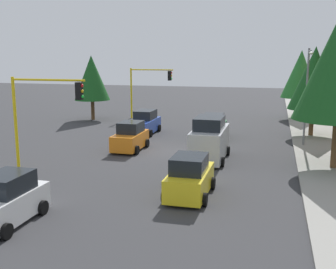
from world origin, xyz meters
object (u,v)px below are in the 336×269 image
Objects in this scene: delivery_van_silver at (210,140)px; car_green at (213,127)px; car_yellow at (190,178)px; traffic_signal_near_right at (43,104)px; street_lamp_curbside at (307,87)px; tree_opposite_side at (92,78)px; car_blue at (145,123)px; car_white at (6,202)px; car_orange at (130,137)px; traffic_signal_far_right at (148,83)px; tree_roadside_far at (301,74)px; tree_roadside_mid at (314,78)px.

car_green is (-6.98, -0.79, -0.39)m from delivery_van_silver.
car_green is at bearing -176.07° from car_yellow.
traffic_signal_near_right is 1.37× the size of car_green.
car_yellow is at bearing -25.60° from street_lamp_curbside.
traffic_signal_near_right is 0.81× the size of tree_opposite_side.
traffic_signal_near_right reaches higher than car_blue.
car_yellow is at bearing 128.17° from car_white.
car_orange is at bearing 178.46° from car_white.
car_blue is (6.03, 7.55, -3.37)m from tree_opposite_side.
traffic_signal_far_right is 1.35× the size of car_green.
traffic_signal_far_right is 1.34× the size of car_white.
tree_roadside_mid is at bearing 2.86° from tree_roadside_far.
car_green and car_orange have the same top height.
tree_roadside_far is (-14.39, 0.30, 0.27)m from street_lamp_curbside.
car_white is (21.48, -12.92, -3.84)m from tree_roadside_mid.
tree_roadside_mid is at bearing 144.52° from delivery_van_silver.
tree_roadside_mid is 18.20m from car_yellow.
car_orange is at bearing -72.26° from street_lamp_curbside.
traffic_signal_far_right is 18.03m from delivery_van_silver.
car_white is (31.48, -12.42, -3.72)m from tree_roadside_far.
tree_opposite_side is 10.23m from car_blue.
tree_roadside_mid is 8.86m from car_green.
traffic_signal_near_right reaches higher than car_green.
street_lamp_curbside reaches higher than car_orange.
tree_roadside_far is 20.78m from delivery_van_silver.
street_lamp_curbside is at bearing -1.19° from tree_roadside_far.
car_green is at bearing 64.01° from tree_opposite_side.
delivery_van_silver is at bearing -178.58° from car_yellow.
car_green and car_yellow have the same top height.
traffic_signal_near_right is 12.50m from car_blue.
car_white is at bearing 5.62° from traffic_signal_far_right.
car_orange is at bearing 34.77° from tree_opposite_side.
street_lamp_curbside is at bearing 74.77° from car_green.
tree_opposite_side is (-8.39, -20.20, -0.08)m from street_lamp_curbside.
delivery_van_silver is (5.13, -5.99, -3.07)m from street_lamp_curbside.
car_yellow is (-4.96, 6.31, 0.00)m from car_white.
car_white and car_orange have the same top height.
tree_roadside_far is 1.08× the size of tree_opposite_side.
traffic_signal_near_right is at bearing -0.04° from traffic_signal_far_right.
traffic_signal_far_right is at bearing 179.96° from traffic_signal_near_right.
traffic_signal_far_right reaches higher than car_blue.
car_orange is (5.61, -4.99, -0.00)m from car_green.
tree_opposite_side is 1.69× the size of car_green.
tree_roadside_mid reaches higher than car_green.
traffic_signal_near_right reaches higher than car_orange.
traffic_signal_far_right is at bearing -174.38° from car_white.
tree_roadside_far reaches higher than car_blue.
delivery_van_silver is at bearing -49.39° from street_lamp_curbside.
car_yellow is (13.98, 0.96, 0.00)m from car_green.
street_lamp_curbside is 14.40m from tree_roadside_far.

